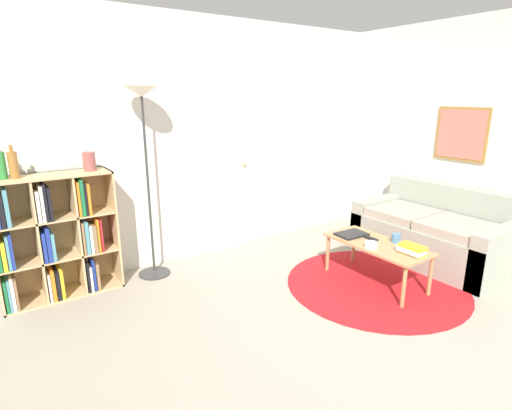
{
  "coord_description": "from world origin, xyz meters",
  "views": [
    {
      "loc": [
        -2.07,
        -1.37,
        1.79
      ],
      "look_at": [
        -0.14,
        1.43,
        0.85
      ],
      "focal_mm": 28.0,
      "sensor_mm": 36.0,
      "label": 1
    }
  ],
  "objects_px": {
    "floor_lamp": "(143,121)",
    "cup": "(396,238)",
    "laptop": "(352,234)",
    "bottle_right": "(13,165)",
    "bookshelf": "(53,238)",
    "bowl": "(371,245)",
    "couch": "(434,234)",
    "vase_on_shelf": "(89,161)",
    "coffee_table": "(377,247)",
    "bottle_middle": "(1,165)"
  },
  "relations": [
    {
      "from": "vase_on_shelf",
      "to": "coffee_table",
      "type": "bearing_deg",
      "value": -33.37
    },
    {
      "from": "bookshelf",
      "to": "cup",
      "type": "bearing_deg",
      "value": -29.31
    },
    {
      "from": "couch",
      "to": "bowl",
      "type": "height_order",
      "value": "couch"
    },
    {
      "from": "floor_lamp",
      "to": "vase_on_shelf",
      "type": "xyz_separation_m",
      "value": [
        -0.5,
        0.06,
        -0.34
      ]
    },
    {
      "from": "bottle_right",
      "to": "vase_on_shelf",
      "type": "xyz_separation_m",
      "value": [
        0.59,
        0.01,
        -0.03
      ]
    },
    {
      "from": "bookshelf",
      "to": "bowl",
      "type": "xyz_separation_m",
      "value": [
        2.47,
        -1.51,
        -0.12
      ]
    },
    {
      "from": "couch",
      "to": "laptop",
      "type": "relative_size",
      "value": 5.1
    },
    {
      "from": "cup",
      "to": "bottle_right",
      "type": "distance_m",
      "value": 3.45
    },
    {
      "from": "floor_lamp",
      "to": "cup",
      "type": "distance_m",
      "value": 2.65
    },
    {
      "from": "cup",
      "to": "coffee_table",
      "type": "bearing_deg",
      "value": 152.93
    },
    {
      "from": "laptop",
      "to": "floor_lamp",
      "type": "bearing_deg",
      "value": 146.85
    },
    {
      "from": "coffee_table",
      "to": "laptop",
      "type": "relative_size",
      "value": 3.21
    },
    {
      "from": "bowl",
      "to": "bottle_right",
      "type": "distance_m",
      "value": 3.17
    },
    {
      "from": "coffee_table",
      "to": "cup",
      "type": "distance_m",
      "value": 0.2
    },
    {
      "from": "bookshelf",
      "to": "laptop",
      "type": "distance_m",
      "value": 2.83
    },
    {
      "from": "couch",
      "to": "bottle_middle",
      "type": "distance_m",
      "value": 4.3
    },
    {
      "from": "vase_on_shelf",
      "to": "floor_lamp",
      "type": "bearing_deg",
      "value": -7.1
    },
    {
      "from": "coffee_table",
      "to": "laptop",
      "type": "xyz_separation_m",
      "value": [
        -0.03,
        0.3,
        0.05
      ]
    },
    {
      "from": "cup",
      "to": "bottle_right",
      "type": "height_order",
      "value": "bottle_right"
    },
    {
      "from": "bookshelf",
      "to": "vase_on_shelf",
      "type": "distance_m",
      "value": 0.76
    },
    {
      "from": "coffee_table",
      "to": "cup",
      "type": "xyz_separation_m",
      "value": [
        0.16,
        -0.08,
        0.09
      ]
    },
    {
      "from": "coffee_table",
      "to": "bottle_middle",
      "type": "distance_m",
      "value": 3.38
    },
    {
      "from": "couch",
      "to": "bottle_middle",
      "type": "xyz_separation_m",
      "value": [
        -3.94,
        1.44,
        0.96
      ]
    },
    {
      "from": "coffee_table",
      "to": "bottle_middle",
      "type": "xyz_separation_m",
      "value": [
        -2.91,
        1.48,
        0.88
      ]
    },
    {
      "from": "cup",
      "to": "bottle_middle",
      "type": "distance_m",
      "value": 3.53
    },
    {
      "from": "bowl",
      "to": "coffee_table",
      "type": "bearing_deg",
      "value": 15.8
    },
    {
      "from": "bottle_middle",
      "to": "bottle_right",
      "type": "height_order",
      "value": "bottle_middle"
    },
    {
      "from": "bowl",
      "to": "bookshelf",
      "type": "bearing_deg",
      "value": 148.44
    },
    {
      "from": "bookshelf",
      "to": "floor_lamp",
      "type": "height_order",
      "value": "floor_lamp"
    },
    {
      "from": "bowl",
      "to": "bottle_middle",
      "type": "height_order",
      "value": "bottle_middle"
    },
    {
      "from": "bottle_right",
      "to": "bookshelf",
      "type": "bearing_deg",
      "value": 3.34
    },
    {
      "from": "floor_lamp",
      "to": "bowl",
      "type": "bearing_deg",
      "value": -42.41
    },
    {
      "from": "bottle_middle",
      "to": "coffee_table",
      "type": "bearing_deg",
      "value": -26.96
    },
    {
      "from": "laptop",
      "to": "bottle_right",
      "type": "bearing_deg",
      "value": 157.39
    },
    {
      "from": "coffee_table",
      "to": "laptop",
      "type": "bearing_deg",
      "value": 96.42
    },
    {
      "from": "laptop",
      "to": "cup",
      "type": "bearing_deg",
      "value": -62.73
    },
    {
      "from": "bottle_middle",
      "to": "vase_on_shelf",
      "type": "distance_m",
      "value": 0.67
    },
    {
      "from": "bottle_middle",
      "to": "cup",
      "type": "bearing_deg",
      "value": -26.97
    },
    {
      "from": "couch",
      "to": "bottle_right",
      "type": "height_order",
      "value": "bottle_right"
    },
    {
      "from": "bookshelf",
      "to": "bowl",
      "type": "height_order",
      "value": "bookshelf"
    },
    {
      "from": "couch",
      "to": "vase_on_shelf",
      "type": "relative_size",
      "value": 9.33
    },
    {
      "from": "floor_lamp",
      "to": "laptop",
      "type": "bearing_deg",
      "value": -33.15
    },
    {
      "from": "coffee_table",
      "to": "bowl",
      "type": "xyz_separation_m",
      "value": [
        -0.14,
        -0.04,
        0.07
      ]
    },
    {
      "from": "coffee_table",
      "to": "bowl",
      "type": "relative_size",
      "value": 8.0
    },
    {
      "from": "bowl",
      "to": "couch",
      "type": "bearing_deg",
      "value": 3.8
    },
    {
      "from": "laptop",
      "to": "bottle_right",
      "type": "distance_m",
      "value": 3.13
    },
    {
      "from": "coffee_table",
      "to": "bottle_right",
      "type": "relative_size",
      "value": 3.66
    },
    {
      "from": "floor_lamp",
      "to": "bookshelf",
      "type": "bearing_deg",
      "value": 175.78
    },
    {
      "from": "coffee_table",
      "to": "vase_on_shelf",
      "type": "height_order",
      "value": "vase_on_shelf"
    },
    {
      "from": "bowl",
      "to": "bottle_right",
      "type": "height_order",
      "value": "bottle_right"
    }
  ]
}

